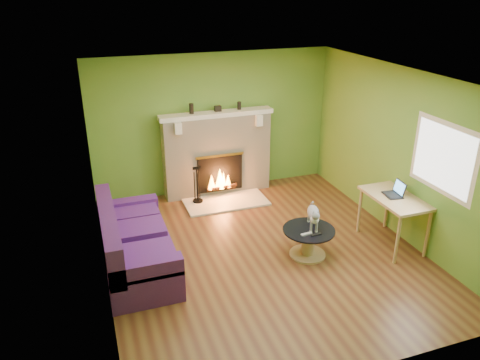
# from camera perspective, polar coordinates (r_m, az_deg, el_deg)

# --- Properties ---
(floor) EXTENTS (5.00, 5.00, 0.00)m
(floor) POSITION_cam_1_polar(r_m,az_deg,el_deg) (7.10, 2.72, -8.76)
(floor) COLOR #552B18
(floor) RESTS_ON ground
(ceiling) EXTENTS (5.00, 5.00, 0.00)m
(ceiling) POSITION_cam_1_polar(r_m,az_deg,el_deg) (6.14, 3.19, 12.31)
(ceiling) COLOR white
(ceiling) RESTS_ON wall_back
(wall_back) EXTENTS (5.00, 0.00, 5.00)m
(wall_back) POSITION_cam_1_polar(r_m,az_deg,el_deg) (8.74, -3.24, 6.85)
(wall_back) COLOR #55892D
(wall_back) RESTS_ON floor
(wall_front) EXTENTS (5.00, 0.00, 5.00)m
(wall_front) POSITION_cam_1_polar(r_m,az_deg,el_deg) (4.55, 14.97, -10.32)
(wall_front) COLOR #55892D
(wall_front) RESTS_ON floor
(wall_left) EXTENTS (0.00, 5.00, 5.00)m
(wall_left) POSITION_cam_1_polar(r_m,az_deg,el_deg) (6.09, -17.11, -1.68)
(wall_left) COLOR #55892D
(wall_left) RESTS_ON floor
(wall_right) EXTENTS (0.00, 5.00, 5.00)m
(wall_right) POSITION_cam_1_polar(r_m,az_deg,el_deg) (7.60, 18.90, 3.06)
(wall_right) COLOR #55892D
(wall_right) RESTS_ON floor
(window_frame) EXTENTS (0.00, 1.20, 1.20)m
(window_frame) POSITION_cam_1_polar(r_m,az_deg,el_deg) (6.88, 23.55, 2.50)
(window_frame) COLOR silver
(window_frame) RESTS_ON wall_right
(window_pane) EXTENTS (0.00, 1.06, 1.06)m
(window_pane) POSITION_cam_1_polar(r_m,az_deg,el_deg) (6.87, 23.50, 2.49)
(window_pane) COLOR white
(window_pane) RESTS_ON wall_right
(fireplace) EXTENTS (2.10, 0.46, 1.58)m
(fireplace) POSITION_cam_1_polar(r_m,az_deg,el_deg) (8.74, -2.82, 3.21)
(fireplace) COLOR beige
(fireplace) RESTS_ON floor
(hearth) EXTENTS (1.50, 0.75, 0.03)m
(hearth) POSITION_cam_1_polar(r_m,az_deg,el_deg) (8.58, -1.74, -2.66)
(hearth) COLOR beige
(hearth) RESTS_ON floor
(mantel) EXTENTS (2.10, 0.28, 0.08)m
(mantel) POSITION_cam_1_polar(r_m,az_deg,el_deg) (8.49, -2.88, 8.04)
(mantel) COLOR silver
(mantel) RESTS_ON fireplace
(sofa) EXTENTS (0.91, 2.02, 0.91)m
(sofa) POSITION_cam_1_polar(r_m,az_deg,el_deg) (6.75, -12.96, -7.73)
(sofa) COLOR #491B68
(sofa) RESTS_ON floor
(coffee_table) EXTENTS (0.76, 0.76, 0.43)m
(coffee_table) POSITION_cam_1_polar(r_m,az_deg,el_deg) (6.97, 8.32, -7.29)
(coffee_table) COLOR tan
(coffee_table) RESTS_ON floor
(desk) EXTENTS (0.62, 1.08, 0.80)m
(desk) POSITION_cam_1_polar(r_m,az_deg,el_deg) (7.35, 18.34, -2.64)
(desk) COLOR tan
(desk) RESTS_ON floor
(cat) EXTENTS (0.42, 0.64, 0.38)m
(cat) POSITION_cam_1_polar(r_m,az_deg,el_deg) (6.87, 8.90, -4.30)
(cat) COLOR slate
(cat) RESTS_ON coffee_table
(remote_silver) EXTENTS (0.17, 0.06, 0.02)m
(remote_silver) POSITION_cam_1_polar(r_m,az_deg,el_deg) (6.74, 8.11, -6.52)
(remote_silver) COLOR #99999C
(remote_silver) RESTS_ON coffee_table
(remote_black) EXTENTS (0.16, 0.05, 0.02)m
(remote_black) POSITION_cam_1_polar(r_m,az_deg,el_deg) (6.75, 9.26, -6.58)
(remote_black) COLOR black
(remote_black) RESTS_ON coffee_table
(laptop) EXTENTS (0.29, 0.32, 0.22)m
(laptop) POSITION_cam_1_polar(r_m,az_deg,el_deg) (7.29, 18.19, -1.04)
(laptop) COLOR black
(laptop) RESTS_ON desk
(fire_tools) EXTENTS (0.18, 0.18, 0.69)m
(fire_tools) POSITION_cam_1_polar(r_m,az_deg,el_deg) (8.44, -5.24, -0.53)
(fire_tools) COLOR black
(fire_tools) RESTS_ON hearth
(mantel_vase_left) EXTENTS (0.08, 0.08, 0.18)m
(mantel_vase_left) POSITION_cam_1_polar(r_m,az_deg,el_deg) (8.37, -5.95, 8.65)
(mantel_vase_left) COLOR black
(mantel_vase_left) RESTS_ON mantel
(mantel_vase_right) EXTENTS (0.07, 0.07, 0.14)m
(mantel_vase_right) POSITION_cam_1_polar(r_m,az_deg,el_deg) (8.62, -0.10, 9.06)
(mantel_vase_right) COLOR black
(mantel_vase_right) RESTS_ON mantel
(mantel_box) EXTENTS (0.12, 0.08, 0.10)m
(mantel_box) POSITION_cam_1_polar(r_m,az_deg,el_deg) (8.50, -2.72, 8.69)
(mantel_box) COLOR black
(mantel_box) RESTS_ON mantel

